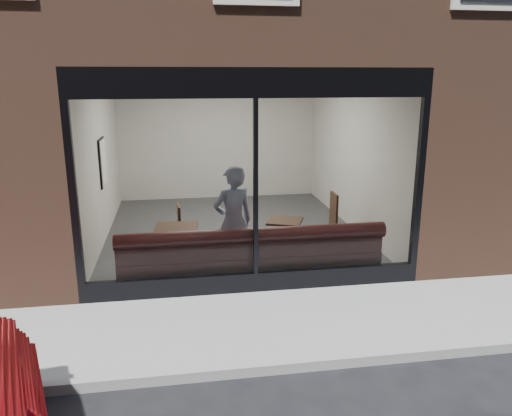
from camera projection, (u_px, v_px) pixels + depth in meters
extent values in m
plane|color=black|center=(286.00, 369.00, 5.43)|extent=(120.00, 120.00, 0.00)
cube|color=gray|center=(269.00, 325.00, 6.38)|extent=(40.00, 2.00, 0.01)
cube|color=gray|center=(287.00, 367.00, 5.37)|extent=(40.00, 0.10, 0.12)
cube|color=brown|center=(64.00, 139.00, 12.07)|extent=(2.50, 12.00, 3.20)
cube|color=brown|center=(359.00, 134.00, 13.23)|extent=(2.50, 12.00, 3.20)
cube|color=brown|center=(210.00, 125.00, 15.51)|extent=(5.00, 6.00, 3.20)
plane|color=#2D2D30|center=(233.00, 231.00, 10.19)|extent=(6.00, 6.00, 0.00)
plane|color=white|center=(231.00, 70.00, 9.38)|extent=(6.00, 6.00, 0.00)
plane|color=beige|center=(218.00, 136.00, 12.64)|extent=(5.00, 0.00, 5.00)
plane|color=beige|center=(100.00, 157.00, 9.40)|extent=(0.00, 6.00, 6.00)
plane|color=beige|center=(353.00, 151.00, 10.17)|extent=(0.00, 6.00, 6.00)
cube|color=black|center=(256.00, 282.00, 7.35)|extent=(5.00, 0.10, 0.30)
cube|color=black|center=(256.00, 83.00, 6.61)|extent=(5.00, 0.10, 0.40)
cube|color=black|center=(256.00, 189.00, 6.99)|extent=(0.06, 0.10, 2.50)
plane|color=white|center=(256.00, 190.00, 6.96)|extent=(4.80, 0.00, 4.80)
cube|color=#3D1616|center=(251.00, 267.00, 7.71)|extent=(4.00, 0.55, 0.45)
imported|color=#8E9CBE|center=(233.00, 222.00, 7.74)|extent=(0.74, 0.59, 1.78)
cube|color=#311F13|center=(176.00, 228.00, 7.93)|extent=(0.72, 0.72, 0.04)
cube|color=#311F13|center=(285.00, 221.00, 8.33)|extent=(0.71, 0.71, 0.04)
cube|color=#311F13|center=(169.00, 245.00, 8.68)|extent=(0.41, 0.41, 0.04)
cube|color=#311F13|center=(323.00, 229.00, 9.55)|extent=(0.42, 0.42, 0.04)
cube|color=white|center=(103.00, 162.00, 9.49)|extent=(0.02, 0.64, 0.85)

